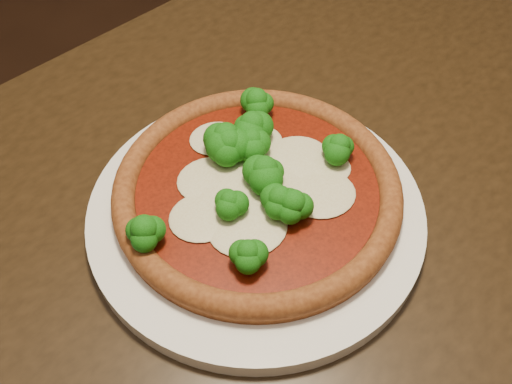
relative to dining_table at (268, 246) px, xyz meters
name	(u,v)px	position (x,y,z in m)	size (l,w,h in m)	color
dining_table	(268,246)	(0.00, 0.00, 0.00)	(1.31, 1.09, 0.75)	black
plate	(256,211)	(-0.03, -0.03, 0.12)	(0.34, 0.34, 0.02)	white
pizza	(256,184)	(-0.02, -0.02, 0.14)	(0.29, 0.29, 0.06)	brown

